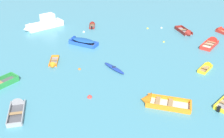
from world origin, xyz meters
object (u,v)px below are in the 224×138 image
Objects in this scene: rowboat_red_far_right at (222,31)px; mooring_buoy_central at (164,42)px; rowboat_yellow_midfield_right at (207,66)px; rowboat_orange_far_back at (155,101)px; motor_launch_white_cluster_inner at (42,24)px; mooring_buoy_midfield at (80,69)px; rowboat_orange_foreground_center at (53,64)px; mooring_buoy_outer_edge at (148,29)px; rowboat_blue_back_row_center at (79,41)px; rowboat_red_near_left at (212,42)px; mooring_buoy_far_field at (84,32)px; mooring_buoy_near_foreground at (161,28)px; rowboat_maroon_outer_left at (92,25)px; kayak_deep_blue_midfield_left at (114,68)px; rowboat_maroon_back_row_right at (187,33)px; rowboat_grey_near_camera at (18,106)px; mooring_buoy_trailing at (90,97)px.

rowboat_red_far_right is 10.52m from mooring_buoy_central.
mooring_buoy_central is at bearing 127.87° from rowboat_yellow_midfield_right.
rowboat_orange_far_back is 16.55× the size of mooring_buoy_central.
mooring_buoy_midfield is at bearing -50.22° from motor_launch_white_cluster_inner.
rowboat_orange_foreground_center is 9.50× the size of mooring_buoy_outer_edge.
rowboat_orange_foreground_center is 0.81× the size of rowboat_red_far_right.
rowboat_yellow_midfield_right is at bearing -106.13° from rowboat_red_far_right.
rowboat_orange_far_back is at bearing -83.68° from mooring_buoy_outer_edge.
rowboat_blue_back_row_center reaches higher than rowboat_red_near_left.
rowboat_orange_foreground_center is at bearing -170.42° from rowboat_yellow_midfield_right.
mooring_buoy_far_field is at bearing 172.56° from mooring_buoy_central.
rowboat_red_far_right is 21.57m from mooring_buoy_far_field.
mooring_buoy_near_foreground is at bearing 60.95° from mooring_buoy_midfield.
rowboat_maroon_outer_left is 14.54m from rowboat_orange_foreground_center.
kayak_deep_blue_midfield_left is at bearing -133.42° from rowboat_red_far_right.
rowboat_red_near_left reaches higher than mooring_buoy_far_field.
rowboat_grey_near_camera is at bearing -126.03° from rowboat_maroon_back_row_right.
rowboat_maroon_outer_left is at bearing 119.91° from rowboat_orange_far_back.
mooring_buoy_outer_edge is 0.93× the size of mooring_buoy_far_field.
mooring_buoy_near_foreground is (12.22, 15.55, -0.14)m from rowboat_orange_foreground_center.
mooring_buoy_near_foreground is at bearing 95.04° from mooring_buoy_central.
mooring_buoy_midfield is at bearing 117.29° from mooring_buoy_trailing.
rowboat_maroon_back_row_right reaches higher than rowboat_orange_foreground_center.
rowboat_red_far_right is at bearing 66.73° from rowboat_red_near_left.
rowboat_red_near_left is 13.32× the size of mooring_buoy_near_foreground.
rowboat_orange_far_back reaches higher than rowboat_maroon_back_row_right.
mooring_buoy_trailing is (-6.22, -0.24, -0.22)m from rowboat_orange_far_back.
rowboat_maroon_outer_left is at bearing 81.05° from mooring_buoy_far_field.
motor_launch_white_cluster_inner is (-13.95, 11.25, 0.53)m from kayak_deep_blue_midfield_left.
motor_launch_white_cluster_inner reaches higher than rowboat_red_far_right.
mooring_buoy_central is at bearing 37.28° from rowboat_orange_foreground_center.
rowboat_maroon_back_row_right is at bearing 78.60° from rowboat_orange_far_back.
mooring_buoy_midfield is at bearing -113.58° from mooring_buoy_outer_edge.
mooring_buoy_trailing is (-13.33, -16.01, -0.21)m from rowboat_red_near_left.
rowboat_orange_foreground_center is 16.01m from mooring_buoy_central.
mooring_buoy_near_foreground is at bearing 71.94° from kayak_deep_blue_midfield_left.
rowboat_red_near_left is at bearing -2.55° from mooring_buoy_far_field.
rowboat_grey_near_camera is at bearing -124.95° from mooring_buoy_central.
rowboat_maroon_back_row_right is at bearing -3.60° from rowboat_maroon_outer_left.
rowboat_maroon_outer_left is 3.24m from mooring_buoy_far_field.
rowboat_yellow_midfield_right is at bearing 32.66° from rowboat_grey_near_camera.
kayak_deep_blue_midfield_left reaches higher than mooring_buoy_outer_edge.
rowboat_orange_far_back reaches higher than mooring_buoy_central.
mooring_buoy_trailing is (5.18, -20.05, -0.15)m from rowboat_maroon_outer_left.
rowboat_red_near_left is 18.95m from rowboat_maroon_outer_left.
rowboat_yellow_midfield_right is at bearing 35.77° from mooring_buoy_trailing.
mooring_buoy_outer_edge reaches higher than mooring_buoy_central.
kayak_deep_blue_midfield_left is (-4.97, 5.73, -0.06)m from rowboat_orange_far_back.
mooring_buoy_trailing is (-10.02, -19.10, -0.20)m from rowboat_maroon_back_row_right.
rowboat_grey_near_camera is 26.87m from mooring_buoy_near_foreground.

